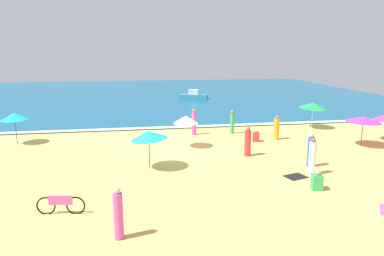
{
  "coord_description": "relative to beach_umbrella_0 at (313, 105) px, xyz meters",
  "views": [
    {
      "loc": [
        -2.85,
        -20.56,
        6.01
      ],
      "look_at": [
        1.0,
        2.61,
        0.8
      ],
      "focal_mm": 32.97,
      "sensor_mm": 36.0,
      "label": 1
    }
  ],
  "objects": [
    {
      "name": "beachgoer_4",
      "position": [
        -7.31,
        -6.27,
        -0.99
      ],
      "size": [
        0.47,
        0.47,
        1.75
      ],
      "color": "red",
      "rests_on": "ground_plane"
    },
    {
      "name": "beachgoer_7",
      "position": [
        -5.2,
        -9.83,
        -0.93
      ],
      "size": [
        0.39,
        0.39,
        1.87
      ],
      "color": "white",
      "rests_on": "ground_plane"
    },
    {
      "name": "beach_towel_1",
      "position": [
        -6.08,
        -9.99,
        -1.8
      ],
      "size": [
        1.22,
        1.08,
        0.01
      ],
      "color": "black",
      "rests_on": "ground_plane"
    },
    {
      "name": "beachgoer_11",
      "position": [
        -5.7,
        -3.19,
        -1.47
      ],
      "size": [
        0.54,
        0.54,
        0.82
      ],
      "color": "red",
      "rests_on": "ground_plane"
    },
    {
      "name": "ground_plane",
      "position": [
        -10.85,
        -4.55,
        -1.81
      ],
      "size": [
        60.0,
        60.0,
        0.0
      ],
      "primitive_type": "plane",
      "color": "#EDBC60"
    },
    {
      "name": "beach_umbrella_5",
      "position": [
        0.53,
        -5.43,
        -0.06
      ],
      "size": [
        2.99,
        2.99,
        1.96
      ],
      "color": "#4C3823",
      "rests_on": "ground_plane"
    },
    {
      "name": "wave_breaker_foam",
      "position": [
        -10.85,
        1.75,
        -1.7
      ],
      "size": [
        57.0,
        0.7,
        0.01
      ],
      "primitive_type": "cube",
      "color": "white",
      "rests_on": "ocean_water"
    },
    {
      "name": "small_boat_0",
      "position": [
        -6.38,
        17.82,
        -1.34
      ],
      "size": [
        3.62,
        2.12,
        1.12
      ],
      "color": "teal",
      "rests_on": "ocean_water"
    },
    {
      "name": "beach_umbrella_1",
      "position": [
        -10.57,
        -3.91,
        -0.02
      ],
      "size": [
        2.19,
        2.19,
        2.04
      ],
      "color": "silver",
      "rests_on": "ground_plane"
    },
    {
      "name": "beachgoer_10",
      "position": [
        -9.48,
        -0.59,
        -0.91
      ],
      "size": [
        0.42,
        0.42,
        1.88
      ],
      "color": "#D84CA5",
      "rests_on": "ground_plane"
    },
    {
      "name": "beachgoer_0",
      "position": [
        -4.68,
        -8.69,
        -0.95
      ],
      "size": [
        0.43,
        0.43,
        1.83
      ],
      "color": "blue",
      "rests_on": "ground_plane"
    },
    {
      "name": "beach_umbrella_0",
      "position": [
        0.0,
        0.0,
        0.0
      ],
      "size": [
        2.94,
        2.93,
        2.12
      ],
      "color": "silver",
      "rests_on": "ground_plane"
    },
    {
      "name": "beach_umbrella_3",
      "position": [
        -13.02,
        -7.6,
        -0.02
      ],
      "size": [
        1.94,
        1.91,
        2.1
      ],
      "color": "#4C3823",
      "rests_on": "ground_plane"
    },
    {
      "name": "beachgoer_1",
      "position": [
        -14.33,
        -14.42,
        -0.97
      ],
      "size": [
        0.44,
        0.44,
        1.77
      ],
      "color": "#D84CA5",
      "rests_on": "ground_plane"
    },
    {
      "name": "parked_bicycle",
      "position": [
        -16.54,
        -12.27,
        -1.43
      ],
      "size": [
        1.81,
        0.31,
        0.76
      ],
      "color": "black",
      "rests_on": "ground_plane"
    },
    {
      "name": "beach_umbrella_4",
      "position": [
        -21.34,
        -1.23,
        0.02
      ],
      "size": [
        1.94,
        1.93,
        2.07
      ],
      "color": "#4C3823",
      "rests_on": "ground_plane"
    },
    {
      "name": "beachgoer_2",
      "position": [
        -4.15,
        -2.9,
        -1.04
      ],
      "size": [
        0.45,
        0.45,
        1.67
      ],
      "color": "orange",
      "rests_on": "ground_plane"
    },
    {
      "name": "beachgoer_6",
      "position": [
        -5.9,
        -11.64,
        -1.43
      ],
      "size": [
        0.52,
        0.52,
        0.91
      ],
      "color": "green",
      "rests_on": "ground_plane"
    },
    {
      "name": "ocean_water",
      "position": [
        -10.85,
        23.45,
        -1.76
      ],
      "size": [
        60.0,
        44.0,
        0.1
      ],
      "primitive_type": "cube",
      "color": "#0F567A",
      "rests_on": "ground_plane"
    },
    {
      "name": "beachgoer_5",
      "position": [
        -6.65,
        -0.65,
        -0.96
      ],
      "size": [
        0.4,
        0.4,
        1.74
      ],
      "color": "green",
      "rests_on": "ground_plane"
    }
  ]
}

